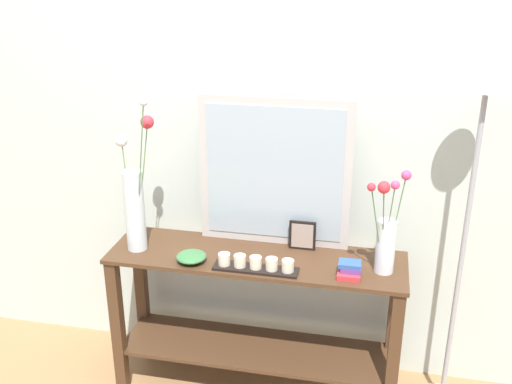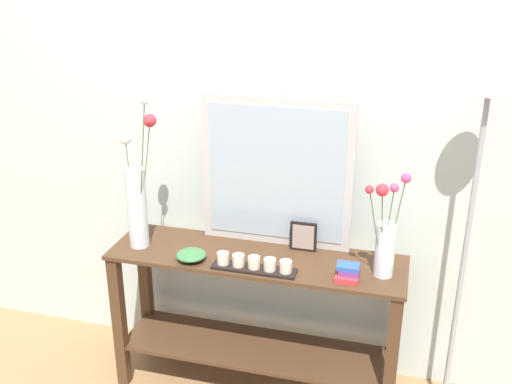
# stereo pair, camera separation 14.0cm
# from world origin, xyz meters

# --- Properties ---
(wall_back) EXTENTS (6.40, 0.08, 2.70)m
(wall_back) POSITION_xyz_m (0.00, 0.32, 1.35)
(wall_back) COLOR beige
(wall_back) RESTS_ON ground
(console_table) EXTENTS (1.42, 0.39, 0.76)m
(console_table) POSITION_xyz_m (0.00, 0.00, 0.47)
(console_table) COLOR #472D1C
(console_table) RESTS_ON ground
(mirror_leaning) EXTENTS (0.74, 0.03, 0.74)m
(mirror_leaning) POSITION_xyz_m (0.06, 0.17, 1.13)
(mirror_leaning) COLOR #B7B2AD
(mirror_leaning) RESTS_ON console_table
(tall_vase_left) EXTENTS (0.24, 0.20, 0.77)m
(tall_vase_left) POSITION_xyz_m (-0.58, -0.04, 1.01)
(tall_vase_left) COLOR silver
(tall_vase_left) RESTS_ON console_table
(vase_right) EXTENTS (0.18, 0.15, 0.49)m
(vase_right) POSITION_xyz_m (0.60, -0.03, 0.94)
(vase_right) COLOR silver
(vase_right) RESTS_ON console_table
(candle_tray) EXTENTS (0.39, 0.09, 0.07)m
(candle_tray) POSITION_xyz_m (0.03, -0.13, 0.79)
(candle_tray) COLOR black
(candle_tray) RESTS_ON console_table
(picture_frame_small) EXTENTS (0.13, 0.01, 0.15)m
(picture_frame_small) POSITION_xyz_m (0.21, 0.12, 0.84)
(picture_frame_small) COLOR black
(picture_frame_small) RESTS_ON console_table
(decorative_bowl) EXTENTS (0.14, 0.14, 0.05)m
(decorative_bowl) POSITION_xyz_m (-0.28, -0.12, 0.79)
(decorative_bowl) COLOR #38703D
(decorative_bowl) RESTS_ON console_table
(book_stack) EXTENTS (0.11, 0.10, 0.07)m
(book_stack) POSITION_xyz_m (0.45, -0.10, 0.79)
(book_stack) COLOR #C63338
(book_stack) RESTS_ON console_table
(floor_lamp) EXTENTS (0.24, 0.24, 1.69)m
(floor_lamp) POSITION_xyz_m (0.94, 0.06, 1.14)
(floor_lamp) COLOR #9E9EA3
(floor_lamp) RESTS_ON ground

